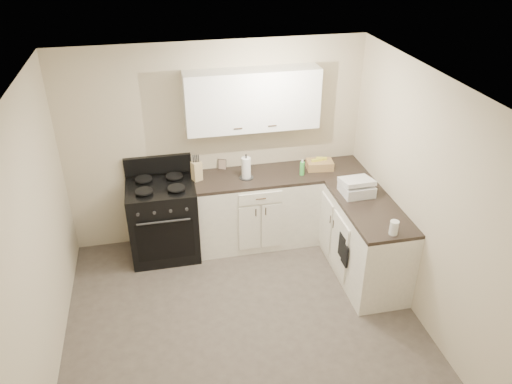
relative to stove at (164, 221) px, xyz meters
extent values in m
plane|color=#473F38|center=(0.71, -1.48, -0.46)|extent=(3.60, 3.60, 0.00)
plane|color=white|center=(0.71, -1.48, 2.04)|extent=(3.60, 3.60, 0.00)
plane|color=beige|center=(0.71, 0.32, 0.79)|extent=(3.60, 0.00, 3.60)
plane|color=beige|center=(2.51, -1.48, 0.79)|extent=(0.00, 3.60, 3.60)
plane|color=beige|center=(-1.09, -1.48, 0.79)|extent=(0.00, 3.60, 3.60)
cube|color=silver|center=(1.14, 0.02, -0.01)|extent=(1.55, 0.60, 0.90)
cube|color=silver|center=(2.21, -0.63, -0.01)|extent=(0.60, 1.90, 0.90)
cube|color=black|center=(1.14, 0.02, 0.46)|extent=(1.55, 0.60, 0.04)
cube|color=black|center=(2.21, -0.63, 0.46)|extent=(0.60, 1.90, 0.04)
cube|color=white|center=(1.14, 0.18, 1.38)|extent=(1.55, 0.30, 0.70)
cube|color=black|center=(0.00, 0.00, 0.00)|extent=(0.80, 0.68, 0.96)
cube|color=tan|center=(0.44, 0.07, 0.60)|extent=(0.14, 0.13, 0.23)
cylinder|color=white|center=(1.02, -0.01, 0.61)|extent=(0.13, 0.13, 0.26)
cylinder|color=green|center=(1.69, -0.07, 0.56)|extent=(0.07, 0.07, 0.17)
cube|color=black|center=(0.78, 0.28, 0.54)|extent=(0.11, 0.07, 0.13)
cube|color=tan|center=(1.96, 0.04, 0.53)|extent=(0.34, 0.25, 0.11)
cube|color=silver|center=(2.16, -0.64, 0.54)|extent=(0.35, 0.33, 0.12)
cylinder|color=silver|center=(2.21, -1.48, 0.55)|extent=(0.11, 0.11, 0.15)
cube|color=black|center=(1.89, -1.12, 0.02)|extent=(0.02, 0.15, 0.26)
cube|color=black|center=(1.89, -1.02, 0.06)|extent=(0.02, 0.16, 0.28)
camera|label=1|loc=(0.03, -5.19, 3.28)|focal=35.00mm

